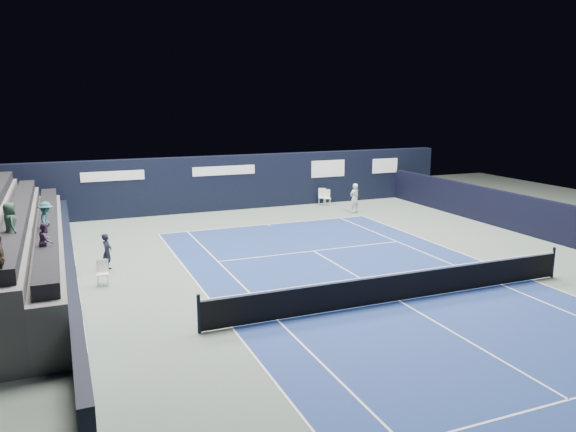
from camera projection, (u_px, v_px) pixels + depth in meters
name	position (u px, v px, depth m)	size (l,w,h in m)	color
ground	(367.00, 282.00, 19.45)	(48.00, 48.00, 0.00)	#596A60
court_surface	(399.00, 301.00, 17.64)	(10.97, 23.77, 0.01)	navy
enclosure_wall_right	(516.00, 213.00, 26.80)	(0.30, 22.00, 1.80)	black
folding_chair_back_a	(327.00, 196.00, 33.46)	(0.51, 0.50, 0.94)	white
folding_chair_back_b	(322.00, 195.00, 33.54)	(0.58, 0.57, 1.00)	silver
line_judge_chair	(103.00, 271.00, 19.10)	(0.44, 0.43, 0.88)	white
line_judge	(107.00, 252.00, 20.72)	(0.50, 0.33, 1.38)	black
court_markings	(399.00, 301.00, 17.64)	(11.03, 23.83, 0.00)	white
tennis_net	(400.00, 286.00, 17.54)	(12.90, 0.10, 1.10)	black
back_sponsor_wall	(240.00, 182.00, 32.26)	(26.00, 0.63, 3.10)	black
side_barrier_left	(70.00, 265.00, 19.38)	(0.33, 22.00, 1.20)	black
tennis_player	(354.00, 198.00, 31.17)	(0.68, 0.88, 1.65)	silver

